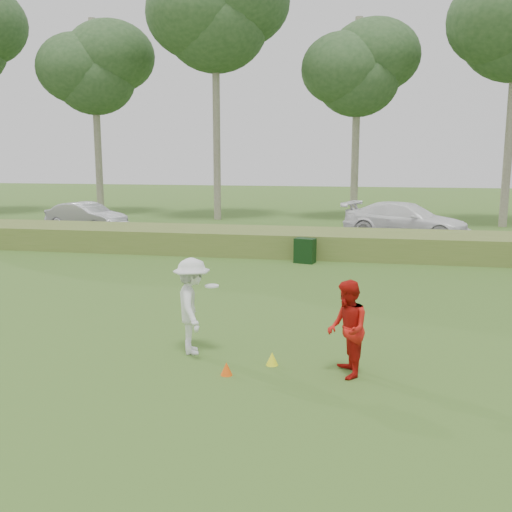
% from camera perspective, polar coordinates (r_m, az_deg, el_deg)
% --- Properties ---
extents(ground, '(120.00, 120.00, 0.00)m').
position_cam_1_polar(ground, '(11.05, -3.98, -10.27)').
color(ground, '#365F1F').
rests_on(ground, ground).
extents(reed_strip, '(80.00, 3.00, 0.90)m').
position_cam_1_polar(reed_strip, '(22.43, 3.86, 1.40)').
color(reed_strip, '#576E2C').
rests_on(reed_strip, ground).
extents(park_road, '(80.00, 6.00, 0.06)m').
position_cam_1_polar(park_road, '(27.41, 5.14, 2.09)').
color(park_road, '#2D2D2D').
rests_on(park_road, ground).
extents(tree_2, '(6.50, 6.50, 12.00)m').
position_cam_1_polar(tree_2, '(38.23, -15.87, 17.47)').
color(tree_2, gray).
rests_on(tree_2, ground).
extents(tree_3, '(7.80, 7.80, 15.50)m').
position_cam_1_polar(tree_3, '(35.00, -4.10, 22.90)').
color(tree_3, gray).
rests_on(tree_3, ground).
extents(tree_4, '(6.24, 6.24, 11.50)m').
position_cam_1_polar(tree_4, '(34.84, 10.13, 17.81)').
color(tree_4, gray).
rests_on(tree_4, ground).
extents(player_white, '(1.08, 1.39, 1.89)m').
position_cam_1_polar(player_white, '(11.18, -6.40, -4.99)').
color(player_white, white).
rests_on(player_white, ground).
extents(player_red, '(0.82, 0.96, 1.71)m').
position_cam_1_polar(player_red, '(10.11, 9.11, -7.21)').
color(player_red, red).
rests_on(player_red, ground).
extents(cone_orange, '(0.21, 0.21, 0.23)m').
position_cam_1_polar(cone_orange, '(10.27, -2.97, -11.19)').
color(cone_orange, '#FF580D').
rests_on(cone_orange, ground).
extents(cone_yellow, '(0.22, 0.22, 0.25)m').
position_cam_1_polar(cone_yellow, '(10.71, 1.62, -10.23)').
color(cone_yellow, '#FEFD1A').
rests_on(cone_yellow, ground).
extents(utility_cabinet, '(0.80, 0.61, 0.89)m').
position_cam_1_polar(utility_cabinet, '(20.50, 4.92, 0.54)').
color(utility_cabinet, black).
rests_on(utility_cabinet, ground).
extents(car_mid, '(4.56, 2.71, 1.42)m').
position_cam_1_polar(car_mid, '(29.76, -16.60, 3.78)').
color(car_mid, silver).
rests_on(car_mid, park_road).
extents(car_right, '(6.09, 4.07, 1.64)m').
position_cam_1_polar(car_right, '(26.81, 14.75, 3.44)').
color(car_right, white).
rests_on(car_right, park_road).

